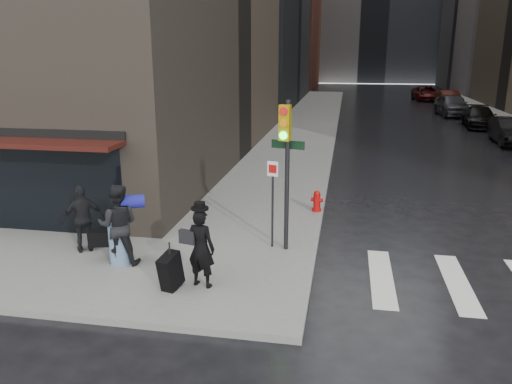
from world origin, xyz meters
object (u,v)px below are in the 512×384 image
(man_greycoat, at_px, (83,219))
(fire_hydrant, at_px, (317,202))
(man_overcoat, at_px, (195,252))
(man_jeans, at_px, (118,225))
(parked_car_3, at_px, (480,117))
(traffic_light, at_px, (285,156))
(parked_car_4, at_px, (452,105))
(parked_car_5, at_px, (449,99))
(parked_car_2, at_px, (510,131))
(parked_car_6, at_px, (427,93))

(man_greycoat, distance_m, fire_hydrant, 6.78)
(man_overcoat, distance_m, man_jeans, 2.20)
(fire_hydrant, xyz_separation_m, parked_car_3, (9.36, 20.33, 0.23))
(traffic_light, distance_m, parked_car_4, 31.30)
(man_greycoat, height_order, parked_car_3, man_greycoat)
(fire_hydrant, bearing_deg, parked_car_5, 73.62)
(parked_car_2, height_order, parked_car_3, parked_car_2)
(man_jeans, relative_size, fire_hydrant, 2.90)
(parked_car_2, bearing_deg, traffic_light, -117.81)
(man_jeans, bearing_deg, parked_car_2, -140.74)
(parked_car_3, bearing_deg, parked_car_5, 93.93)
(man_jeans, distance_m, parked_car_5, 40.02)
(man_greycoat, relative_size, parked_car_6, 0.32)
(man_jeans, distance_m, parked_car_2, 23.19)
(man_overcoat, bearing_deg, parked_car_2, -107.45)
(man_jeans, distance_m, parked_car_3, 28.46)
(man_greycoat, bearing_deg, traffic_light, 157.46)
(man_overcoat, distance_m, fire_hydrant, 5.93)
(man_overcoat, relative_size, fire_hydrant, 2.85)
(parked_car_2, bearing_deg, man_jeans, -123.63)
(man_greycoat, xyz_separation_m, traffic_light, (4.72, 0.93, 1.51))
(traffic_light, xyz_separation_m, parked_car_5, (10.27, 36.09, -1.75))
(man_greycoat, xyz_separation_m, fire_hydrant, (5.33, 4.16, -0.54))
(parked_car_2, bearing_deg, fire_hydrant, -121.53)
(parked_car_5, xyz_separation_m, parked_car_6, (-1.00, 6.26, -0.02))
(traffic_light, relative_size, parked_car_2, 0.84)
(man_greycoat, bearing_deg, parked_car_5, -145.72)
(traffic_light, bearing_deg, man_overcoat, -110.23)
(man_greycoat, relative_size, parked_car_4, 0.34)
(traffic_light, relative_size, fire_hydrant, 5.62)
(man_greycoat, distance_m, parked_car_3, 28.55)
(fire_hydrant, xyz_separation_m, parked_car_5, (9.66, 32.86, 0.31))
(man_greycoat, distance_m, traffic_light, 5.04)
(man_greycoat, xyz_separation_m, parked_car_3, (14.69, 24.49, -0.31))
(traffic_light, bearing_deg, parked_car_4, 86.28)
(parked_car_3, bearing_deg, man_jeans, -113.11)
(parked_car_4, bearing_deg, parked_car_2, -90.55)
(man_overcoat, relative_size, parked_car_3, 0.40)
(parked_car_2, distance_m, parked_car_4, 12.55)
(man_overcoat, xyz_separation_m, traffic_light, (1.53, 2.28, 1.57))
(traffic_light, bearing_deg, man_jeans, -143.98)
(man_overcoat, distance_m, traffic_light, 3.17)
(man_greycoat, relative_size, parked_car_3, 0.36)
(man_overcoat, relative_size, traffic_light, 0.51)
(man_greycoat, relative_size, traffic_light, 0.46)
(parked_car_2, height_order, parked_car_6, parked_car_6)
(parked_car_2, bearing_deg, man_overcoat, -118.27)
(parked_car_2, xyz_separation_m, parked_car_6, (-0.79, 25.06, 0.02))
(parked_car_3, bearing_deg, fire_hydrant, -109.42)
(parked_car_3, height_order, parked_car_4, parked_car_4)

